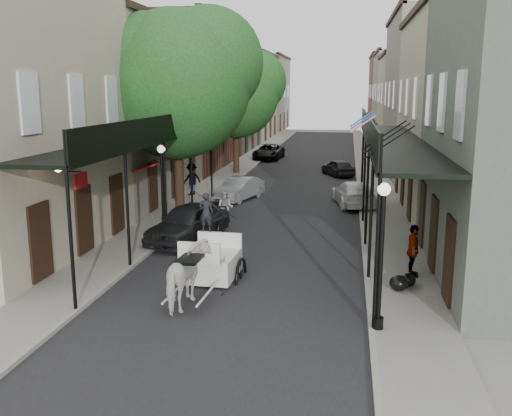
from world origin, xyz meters
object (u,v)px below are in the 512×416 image
at_px(tree_near, 186,78).
at_px(tree_far, 241,91).
at_px(lamppost_right_near, 381,255).
at_px(carriage, 216,241).
at_px(pedestrian_sidewalk_left, 192,179).
at_px(pedestrian_sidewalk_right, 413,251).
at_px(lamppost_left, 163,189).
at_px(lamppost_right_far, 363,158).
at_px(car_left_far, 269,152).
at_px(car_right_near, 354,194).
at_px(horse, 189,276).
at_px(car_left_near, 188,223).
at_px(car_right_far, 338,167).
at_px(pedestrian_walking, 225,208).
at_px(car_left_mid, 239,189).

xyz_separation_m(tree_near, tree_far, (-0.05, 14.00, -0.65)).
height_order(lamppost_right_near, carriage, lamppost_right_near).
xyz_separation_m(pedestrian_sidewalk_left, pedestrian_sidewalk_right, (10.80, -12.78, -0.04)).
xyz_separation_m(lamppost_left, lamppost_right_far, (8.20, 12.00, 0.00)).
bearing_deg(car_left_far, lamppost_left, -87.70).
bearing_deg(carriage, lamppost_right_far, 75.35).
xyz_separation_m(car_left_far, car_right_near, (7.11, -18.95, -0.01)).
distance_m(horse, car_left_near, 7.04).
bearing_deg(lamppost_left, car_right_far, 69.96).
bearing_deg(carriage, lamppost_right_near, -34.20).
bearing_deg(car_right_far, car_left_near, 49.16).
height_order(horse, car_left_far, horse).
bearing_deg(car_right_near, horse, 62.21).
xyz_separation_m(pedestrian_walking, car_right_far, (4.75, 15.52, -0.18)).
height_order(tree_near, car_left_mid, tree_near).
xyz_separation_m(horse, pedestrian_sidewalk_left, (-4.36, 16.10, 0.12)).
bearing_deg(car_left_far, tree_far, -91.24).
xyz_separation_m(lamppost_right_near, car_left_mid, (-6.70, 16.58, -1.43)).
distance_m(lamppost_right_near, car_left_far, 35.80).
distance_m(tree_far, pedestrian_sidewalk_left, 10.35).
xyz_separation_m(pedestrian_walking, car_left_mid, (-0.45, 5.73, -0.15)).
height_order(horse, car_left_near, horse).
bearing_deg(tree_near, car_left_near, -74.83).
relative_size(lamppost_right_far, car_left_far, 0.79).
bearing_deg(car_right_near, lamppost_left, 35.57).
relative_size(lamppost_right_near, lamppost_right_far, 1.00).
distance_m(lamppost_left, lamppost_right_far, 14.53).
bearing_deg(tree_near, lamppost_right_near, -55.73).
relative_size(carriage, car_left_far, 0.63).
distance_m(tree_far, car_right_far, 8.63).
bearing_deg(lamppost_right_near, pedestrian_sidewalk_right, 73.58).
xyz_separation_m(tree_far, horse, (3.18, -25.18, -4.95)).
bearing_deg(car_right_near, car_right_far, -95.02).
height_order(lamppost_right_near, car_left_mid, lamppost_right_near).
bearing_deg(tree_far, car_left_mid, -80.27).
distance_m(tree_far, car_right_near, 13.86).
relative_size(carriage, pedestrian_sidewalk_right, 1.75).
relative_size(lamppost_right_near, pedestrian_sidewalk_left, 2.09).
height_order(horse, car_right_far, horse).
bearing_deg(pedestrian_walking, lamppost_right_near, -54.04).
relative_size(tree_far, carriage, 2.90).
xyz_separation_m(carriage, car_left_far, (-2.57, 31.19, -0.50)).
height_order(lamppost_right_far, carriage, lamppost_right_far).
distance_m(pedestrian_walking, car_left_near, 3.20).
relative_size(tree_near, pedestrian_walking, 6.26).
xyz_separation_m(pedestrian_walking, car_right_near, (5.75, 5.15, -0.12)).
relative_size(lamppost_right_near, car_right_far, 1.07).
xyz_separation_m(lamppost_left, pedestrian_sidewalk_right, (9.47, -3.68, -1.08)).
bearing_deg(lamppost_left, horse, -66.53).
bearing_deg(car_right_far, lamppost_right_near, 69.18).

